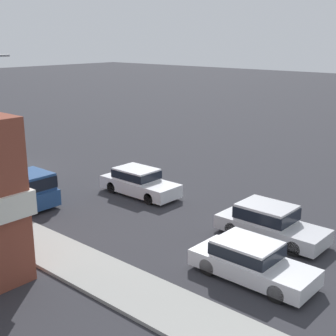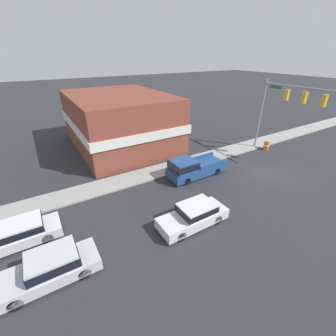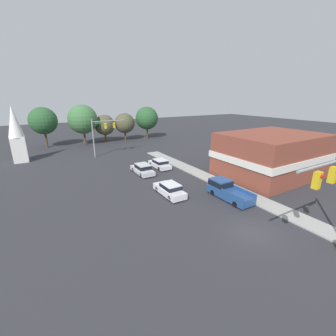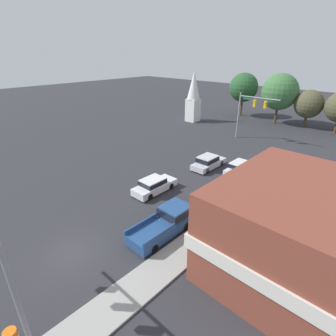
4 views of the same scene
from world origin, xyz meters
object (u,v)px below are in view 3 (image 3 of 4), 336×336
Objects in this scene: car_lead at (170,189)px; pickup_truck_parked at (226,190)px; car_second_ahead at (143,169)px; car_oncoming at (160,163)px.

pickup_truck_parked is at bearing -35.27° from car_lead.
car_second_ahead is (0.48, 8.65, 0.02)m from car_lead.
pickup_truck_parked reaches higher than car_second_ahead.
car_oncoming is at bearing 94.96° from pickup_truck_parked.
car_oncoming is 13.73m from pickup_truck_parked.
car_second_ahead reaches higher than car_lead.
car_second_ahead is 0.87× the size of pickup_truck_parked.
car_oncoming is (3.63, 1.28, -0.05)m from car_second_ahead.
car_oncoming is at bearing 19.41° from car_second_ahead.
car_second_ahead reaches higher than car_oncoming.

